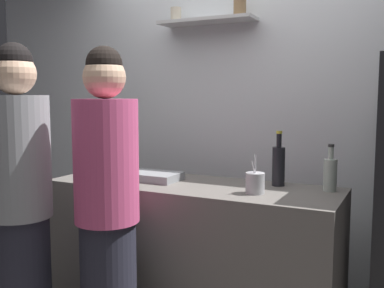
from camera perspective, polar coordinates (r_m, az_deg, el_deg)
name	(u,v)px	position (r m, az deg, el deg)	size (l,w,h in m)	color
back_wall_assembly	(244,119)	(3.35, 6.68, 3.18)	(4.80, 0.32, 2.60)	white
counter	(192,256)	(2.91, 0.00, -14.16)	(1.81, 0.62, 0.93)	#66605B
baking_pan	(153,176)	(2.91, -4.97, -4.15)	(0.34, 0.24, 0.05)	gray
utensil_holder	(255,183)	(2.53, 8.09, -4.96)	(0.11, 0.11, 0.22)	#B2B2B7
wine_bottle_pale_glass	(330,173)	(2.67, 17.29, -3.63)	(0.08, 0.08, 0.27)	#B2BFB2
wine_bottle_dark_glass	(279,165)	(2.75, 11.03, -2.62)	(0.08, 0.08, 0.34)	black
water_bottle_plastic	(101,160)	(3.22, -11.57, -2.07)	(0.08, 0.08, 0.21)	silver
person_grey_hoodie	(20,208)	(2.59, -21.17, -7.62)	(0.34, 0.34, 1.75)	#262633
person_pink_top	(107,213)	(2.42, -10.81, -8.63)	(0.34, 0.34, 1.73)	#262633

